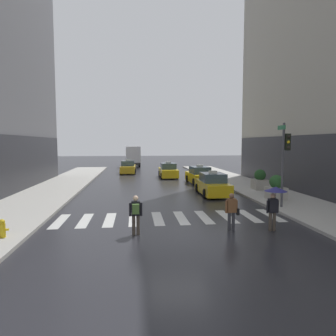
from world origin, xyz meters
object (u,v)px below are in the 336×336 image
object	(u,v)px
taxi_second	(200,176)
taxi_third	(168,171)
traffic_light_pole	(285,153)
planter_near_corner	(276,188)
pedestrian_with_umbrella	(275,196)
taxi_lead	(212,185)
pedestrian_with_handbag	(232,210)
box_truck	(133,155)
fire_hydrant	(2,228)
pedestrian_with_backpack	(136,212)
planter_mid_block	(260,180)
taxi_fourth	(128,168)

from	to	relation	value
taxi_second	taxi_third	world-z (taller)	same
traffic_light_pole	planter_near_corner	distance (m)	3.36
pedestrian_with_umbrella	taxi_lead	bearing A→B (deg)	91.65
taxi_second	pedestrian_with_handbag	xyz separation A→B (m)	(-1.96, -15.10, 0.21)
box_truck	traffic_light_pole	bearing A→B (deg)	-75.00
taxi_third	fire_hydrant	size ratio (longest dim) A/B	6.31
pedestrian_with_backpack	pedestrian_with_handbag	world-z (taller)	same
taxi_lead	taxi_third	world-z (taller)	same
box_truck	fire_hydrant	bearing A→B (deg)	-97.55
traffic_light_pole	planter_mid_block	size ratio (longest dim) A/B	3.00
planter_near_corner	taxi_fourth	bearing A→B (deg)	116.98
traffic_light_pole	taxi_second	bearing A→B (deg)	101.81
taxi_third	planter_mid_block	xyz separation A→B (m)	(6.15, -10.37, 0.15)
fire_hydrant	taxi_lead	bearing A→B (deg)	40.54
pedestrian_with_umbrella	fire_hydrant	bearing A→B (deg)	-179.50
taxi_third	pedestrian_with_backpack	bearing A→B (deg)	-100.21
pedestrian_with_umbrella	planter_mid_block	xyz separation A→B (m)	(3.91, 10.33, -0.64)
pedestrian_with_umbrella	taxi_third	bearing A→B (deg)	96.19
planter_near_corner	taxi_lead	bearing A→B (deg)	139.43
taxi_second	pedestrian_with_backpack	world-z (taller)	taxi_second
pedestrian_with_backpack	fire_hydrant	size ratio (longest dim) A/B	2.29
traffic_light_pole	taxi_lead	world-z (taller)	traffic_light_pole
pedestrian_with_backpack	planter_mid_block	xyz separation A→B (m)	(9.87, 10.24, -0.10)
traffic_light_pole	pedestrian_with_umbrella	world-z (taller)	traffic_light_pole
taxi_lead	planter_near_corner	xyz separation A→B (m)	(3.47, -2.97, 0.15)
taxi_lead	traffic_light_pole	bearing A→B (deg)	-62.04
taxi_lead	pedestrian_with_umbrella	distance (m)	9.22
pedestrian_with_handbag	pedestrian_with_umbrella	bearing A→B (deg)	-6.74
box_truck	pedestrian_with_handbag	world-z (taller)	box_truck
taxi_third	planter_near_corner	size ratio (longest dim) A/B	2.84
fire_hydrant	taxi_third	bearing A→B (deg)	66.90
fire_hydrant	pedestrian_with_umbrella	bearing A→B (deg)	0.50
planter_mid_block	taxi_second	bearing A→B (deg)	127.12
taxi_fourth	pedestrian_with_handbag	distance (m)	26.13
pedestrian_with_umbrella	taxi_fourth	bearing A→B (deg)	104.73
taxi_lead	taxi_second	bearing A→B (deg)	86.26
traffic_light_pole	pedestrian_with_handbag	bearing A→B (deg)	-139.25
taxi_fourth	pedestrian_with_handbag	bearing A→B (deg)	-79.02
taxi_lead	pedestrian_with_umbrella	xyz separation A→B (m)	(0.26, -9.18, 0.79)
pedestrian_with_backpack	planter_mid_block	size ratio (longest dim) A/B	1.03
traffic_light_pole	fire_hydrant	world-z (taller)	traffic_light_pole
taxi_second	pedestrian_with_handbag	distance (m)	15.23
taxi_fourth	pedestrian_with_handbag	size ratio (longest dim) A/B	2.78
taxi_lead	planter_near_corner	distance (m)	4.57
pedestrian_with_handbag	pedestrian_with_backpack	bearing A→B (deg)	-178.27
taxi_second	planter_near_corner	size ratio (longest dim) A/B	2.88
taxi_fourth	planter_mid_block	size ratio (longest dim) A/B	2.87
taxi_third	taxi_lead	bearing A→B (deg)	-80.25
traffic_light_pole	pedestrian_with_handbag	distance (m)	6.18
taxi_second	planter_near_corner	xyz separation A→B (m)	(3.07, -9.11, 0.15)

